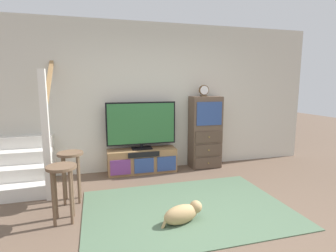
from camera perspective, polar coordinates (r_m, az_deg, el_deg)
ground_plane at (r=3.13m, az=8.01°, el=-21.89°), size 20.00×20.00×0.00m
back_wall at (r=5.04m, az=-2.89°, el=6.12°), size 6.40×0.12×2.70m
area_rug at (r=3.62m, az=4.06°, el=-17.22°), size 2.60×1.80×0.01m
media_console at (r=4.91m, az=-5.54°, el=-7.41°), size 1.23×0.38×0.43m
television at (r=4.79m, az=-5.71°, el=0.36°), size 1.25×0.22×0.85m
side_cabinet at (r=5.17m, az=7.97°, el=-1.34°), size 0.58×0.38×1.37m
desk_clock at (r=5.05m, az=7.68°, el=7.48°), size 0.19×0.08×0.21m
staircase at (r=4.95m, az=-28.39°, el=-6.53°), size 1.00×1.36×2.20m
bar_stool_near at (r=3.36m, az=-21.73°, el=-10.68°), size 0.34×0.34×0.68m
bar_stool_far at (r=3.87m, az=-20.08°, el=-7.84°), size 0.34×0.34×0.69m
dog at (r=3.26m, az=3.23°, el=-18.17°), size 0.53×0.30×0.23m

